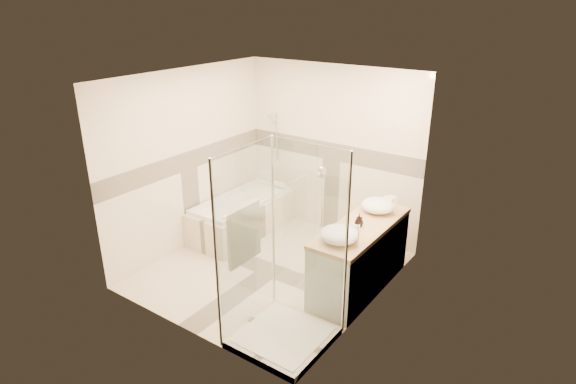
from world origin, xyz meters
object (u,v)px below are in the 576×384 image
Objects in this scene: vessel_sink_near at (378,205)px; amenity_bottle_b at (359,221)px; shower_enclosure at (278,292)px; amenity_bottle_a at (359,220)px; vanity at (360,257)px; bathtub at (242,213)px; vessel_sink_far at (339,234)px.

amenity_bottle_b is at bearing -90.00° from vessel_sink_near.
shower_enclosure is 1.32m from amenity_bottle_b.
vanity is at bearing 62.73° from amenity_bottle_a.
shower_enclosure is at bearing -102.97° from vanity.
bathtub is 13.05× the size of amenity_bottle_b.
vanity is at bearing -9.25° from bathtub.
vessel_sink_far reaches higher than vessel_sink_near.
bathtub is at bearing 138.90° from shower_enclosure.
vessel_sink_near is 0.51m from amenity_bottle_b.
vessel_sink_near is at bearing 3.12° from bathtub.
amenity_bottle_b is at bearing 90.00° from vessel_sink_far.
shower_enclosure is 1.81m from vessel_sink_near.
amenity_bottle_a is (2.13, -0.39, 0.62)m from bathtub.
vessel_sink_far reaches higher than amenity_bottle_a.
vessel_sink_far reaches higher than amenity_bottle_b.
amenity_bottle_a is at bearing -10.34° from bathtub.
amenity_bottle_a is at bearing 90.00° from vessel_sink_far.
vessel_sink_near reaches higher than bathtub.
vessel_sink_far is 3.32× the size of amenity_bottle_b.
vessel_sink_near is at bearing 90.00° from amenity_bottle_b.
shower_enclosure is 4.83× the size of vessel_sink_near.
shower_enclosure is 15.66× the size of amenity_bottle_b.
vessel_sink_near is 3.24× the size of amenity_bottle_b.
vessel_sink_near is at bearing 90.00° from amenity_bottle_a.
bathtub is at bearing 158.08° from vessel_sink_far.
bathtub is 1.05× the size of vanity.
vessel_sink_far is (0.00, -0.97, 0.00)m from vessel_sink_near.
vessel_sink_near is (0.27, 1.74, 0.43)m from shower_enclosure.
amenity_bottle_a reaches higher than bathtub.
amenity_bottle_b is (0.00, -0.00, -0.01)m from amenity_bottle_a.
vanity is 0.79× the size of shower_enclosure.
amenity_bottle_b is at bearing 77.49° from shower_enclosure.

